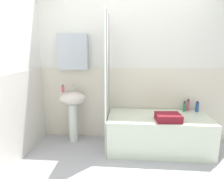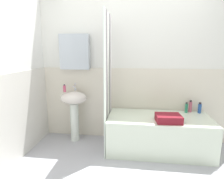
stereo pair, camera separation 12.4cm
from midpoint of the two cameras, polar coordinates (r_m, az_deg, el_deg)
wall_back_tiled at (r=3.09m, az=4.16°, el=5.39°), size 3.60×0.18×2.40m
wall_left_tiled at (r=2.66m, az=-30.69°, el=2.39°), size 0.07×1.81×2.40m
sink at (r=3.10m, az=-13.08°, el=-4.82°), size 0.44×0.34×0.83m
faucet at (r=3.11m, az=-12.86°, el=0.60°), size 0.03×0.12×0.12m
soap_dispenser at (r=3.06m, az=-15.89°, el=0.15°), size 0.05×0.05×0.13m
bathtub at (r=2.96m, az=12.54°, el=-12.73°), size 1.48×0.70×0.53m
shower_curtain at (r=2.74m, az=-2.68°, el=1.71°), size 0.01×0.70×2.00m
shampoo_bottle at (r=3.23m, az=23.56°, el=-4.90°), size 0.05×0.05×0.17m
lotion_bottle at (r=3.23m, az=21.17°, el=-4.57°), size 0.05×0.05×0.19m
conditioner_bottle at (r=3.17m, az=20.16°, el=-4.99°), size 0.04×0.04×0.17m
towel_folded at (r=2.69m, az=15.51°, el=-8.22°), size 0.35×0.28×0.10m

